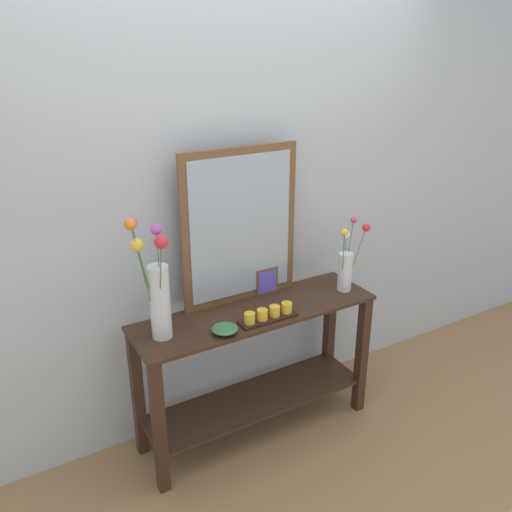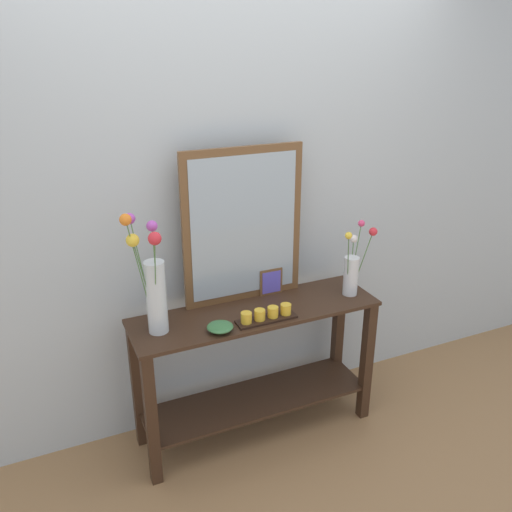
# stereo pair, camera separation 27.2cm
# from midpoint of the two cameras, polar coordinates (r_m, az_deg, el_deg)

# --- Properties ---
(ground_plane) EXTENTS (7.00, 6.00, 0.02)m
(ground_plane) POSITION_cam_midpoint_polar(r_m,az_deg,el_deg) (3.30, 2.48, -17.93)
(ground_plane) COLOR #997047
(wall_back) EXTENTS (6.40, 0.08, 2.70)m
(wall_back) POSITION_cam_midpoint_polar(r_m,az_deg,el_deg) (2.90, 0.14, 6.96)
(wall_back) COLOR #B2BCC1
(wall_back) RESTS_ON ground
(console_table) EXTENTS (1.34, 0.39, 0.77)m
(console_table) POSITION_cam_midpoint_polar(r_m,az_deg,el_deg) (3.01, 2.64, -10.92)
(console_table) COLOR #382316
(console_table) RESTS_ON ground
(mirror_leaning) EXTENTS (0.67, 0.03, 0.84)m
(mirror_leaning) POSITION_cam_midpoint_polar(r_m,az_deg,el_deg) (2.82, 1.45, 3.12)
(mirror_leaning) COLOR brown
(mirror_leaning) RESTS_ON console_table
(tall_vase_left) EXTENTS (0.19, 0.24, 0.63)m
(tall_vase_left) POSITION_cam_midpoint_polar(r_m,az_deg,el_deg) (2.56, -7.91, -3.11)
(tall_vase_left) COLOR silver
(tall_vase_left) RESTS_ON console_table
(vase_right) EXTENTS (0.21, 0.17, 0.41)m
(vase_right) POSITION_cam_midpoint_polar(r_m,az_deg,el_deg) (3.04, 12.72, -1.42)
(vase_right) COLOR silver
(vase_right) RESTS_ON console_table
(candle_tray) EXTENTS (0.32, 0.09, 0.07)m
(candle_tray) POSITION_cam_midpoint_polar(r_m,az_deg,el_deg) (2.75, 3.95, -6.36)
(candle_tray) COLOR black
(candle_tray) RESTS_ON console_table
(picture_frame_small) EXTENTS (0.13, 0.01, 0.15)m
(picture_frame_small) POSITION_cam_midpoint_polar(r_m,az_deg,el_deg) (3.00, 4.20, -2.80)
(picture_frame_small) COLOR brown
(picture_frame_small) RESTS_ON console_table
(decorative_bowl) EXTENTS (0.13, 0.13, 0.04)m
(decorative_bowl) POSITION_cam_midpoint_polar(r_m,az_deg,el_deg) (2.65, -0.89, -7.60)
(decorative_bowl) COLOR #38703D
(decorative_bowl) RESTS_ON console_table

